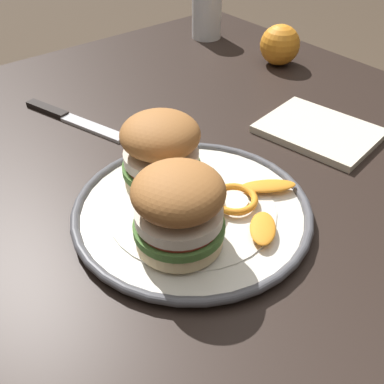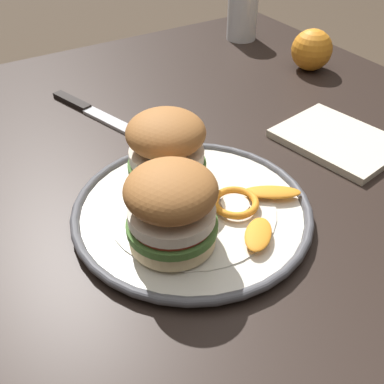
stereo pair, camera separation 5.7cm
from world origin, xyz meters
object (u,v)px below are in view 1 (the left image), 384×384
object	(u,v)px
sandwich_half_right	(161,150)
whole_orange	(280,45)
drinking_glass	(207,15)
sandwich_half_left	(179,208)
table_knife	(67,118)
dining_table	(189,229)
dinner_plate	(192,211)

from	to	relation	value
sandwich_half_right	whole_orange	size ratio (longest dim) A/B	1.65
drinking_glass	whole_orange	distance (m)	0.22
sandwich_half_left	drinking_glass	xyz separation A→B (m)	(0.52, -0.49, -0.02)
sandwich_half_left	drinking_glass	bearing A→B (deg)	-43.03
sandwich_half_left	table_knife	bearing A→B (deg)	-6.79
dining_table	table_knife	world-z (taller)	table_knife
drinking_glass	sandwich_half_left	bearing A→B (deg)	136.97
whole_orange	table_knife	xyz separation A→B (m)	(0.07, 0.46, -0.04)
dining_table	table_knife	bearing A→B (deg)	11.57
sandwich_half_right	drinking_glass	xyz separation A→B (m)	(0.42, -0.44, -0.02)
dinner_plate	whole_orange	bearing A→B (deg)	-59.51
sandwich_half_left	sandwich_half_right	bearing A→B (deg)	-26.50
dinner_plate	sandwich_half_right	distance (m)	0.09
dining_table	sandwich_half_left	world-z (taller)	sandwich_half_left
dining_table	sandwich_half_right	distance (m)	0.17
sandwich_half_left	drinking_glass	distance (m)	0.72
sandwich_half_right	whole_orange	xyz separation A→B (m)	(0.20, -0.45, -0.03)
sandwich_half_right	table_knife	xyz separation A→B (m)	(0.27, 0.01, -0.07)
sandwich_half_right	sandwich_half_left	bearing A→B (deg)	153.50
drinking_glass	whole_orange	size ratio (longest dim) A/B	1.36
sandwich_half_right	drinking_glass	bearing A→B (deg)	-46.25
dining_table	whole_orange	distance (m)	0.47
sandwich_half_right	whole_orange	world-z (taller)	sandwich_half_right
dining_table	sandwich_half_right	world-z (taller)	sandwich_half_right
sandwich_half_left	whole_orange	distance (m)	0.59
drinking_glass	dinner_plate	bearing A→B (deg)	137.88
dinner_plate	dining_table	bearing A→B (deg)	-35.80
whole_orange	table_knife	world-z (taller)	whole_orange
sandwich_half_right	whole_orange	bearing A→B (deg)	-66.08
whole_orange	dinner_plate	bearing A→B (deg)	120.49
dining_table	dinner_plate	size ratio (longest dim) A/B	3.67
sandwich_half_right	drinking_glass	size ratio (longest dim) A/B	1.21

